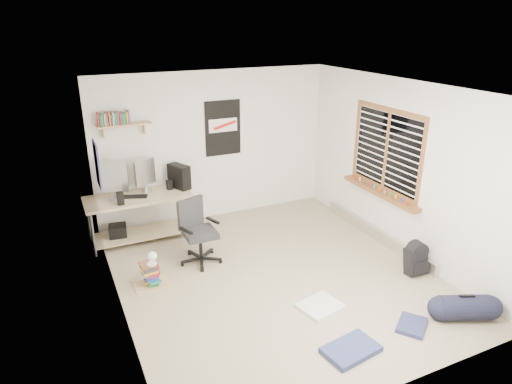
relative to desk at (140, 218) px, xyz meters
name	(u,v)px	position (x,y,z in m)	size (l,w,h in m)	color
floor	(275,276)	(1.40, -1.87, -0.37)	(4.00, 4.50, 0.01)	gray
ceiling	(278,88)	(1.40, -1.87, 2.14)	(4.00, 4.50, 0.01)	white
back_wall	(215,146)	(1.40, 0.38, 0.89)	(4.00, 0.01, 2.50)	silver
left_wall	(112,217)	(-0.60, -1.87, 0.89)	(0.01, 4.50, 2.50)	silver
right_wall	(401,169)	(3.41, -1.87, 0.89)	(0.01, 4.50, 2.50)	silver
desk	(140,218)	(0.00, 0.00, 0.00)	(1.57, 0.69, 0.72)	tan
monitor_left	(114,184)	(-0.33, 0.03, 0.60)	(0.44, 0.11, 0.49)	#ABACB1
monitor_right	(145,180)	(0.16, 0.13, 0.56)	(0.37, 0.09, 0.41)	#99999D
pc_tower	(179,177)	(0.69, 0.09, 0.55)	(0.18, 0.37, 0.39)	black
keyboard	(133,197)	(-0.07, -0.01, 0.36)	(0.42, 0.15, 0.02)	black
speaker_left	(120,199)	(-0.29, -0.22, 0.45)	(0.10, 0.10, 0.19)	black
speaker_right	(169,185)	(0.52, 0.08, 0.43)	(0.08, 0.08, 0.16)	black
office_chair	(200,230)	(0.62, -1.07, 0.12)	(0.60, 0.60, 0.92)	#272629
wall_shelf	(124,125)	(-0.05, 0.27, 1.42)	(0.80, 0.22, 0.24)	tan
poster_back_wall	(223,128)	(1.55, 0.36, 1.19)	(0.62, 0.03, 0.92)	black
poster_left_wall	(97,165)	(-0.58, -0.67, 1.14)	(0.02, 0.42, 0.60)	navy
window	(386,150)	(3.35, -1.57, 1.08)	(0.10, 1.50, 1.26)	brown
baseboard_heater	(377,234)	(3.36, -1.57, -0.28)	(0.08, 2.50, 0.18)	#B7B2A8
backpack	(416,261)	(3.15, -2.62, -0.16)	(0.28, 0.22, 0.37)	black
duffel_bag	(465,308)	(2.95, -3.62, -0.22)	(0.29, 0.29, 0.58)	black
tshirt	(320,306)	(1.56, -2.74, -0.34)	(0.48, 0.41, 0.04)	silver
jeans_a	(351,350)	(1.43, -3.54, -0.33)	(0.58, 0.37, 0.06)	navy
jeans_b	(412,325)	(2.30, -3.49, -0.34)	(0.39, 0.29, 0.05)	#22294D
book_stack	(151,274)	(-0.16, -1.37, -0.21)	(0.43, 0.35, 0.29)	brown
desk_lamp	(151,259)	(-0.14, -1.39, 0.02)	(0.13, 0.21, 0.21)	white
subwoofer	(118,234)	(-0.35, 0.04, -0.22)	(0.26, 0.26, 0.29)	black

